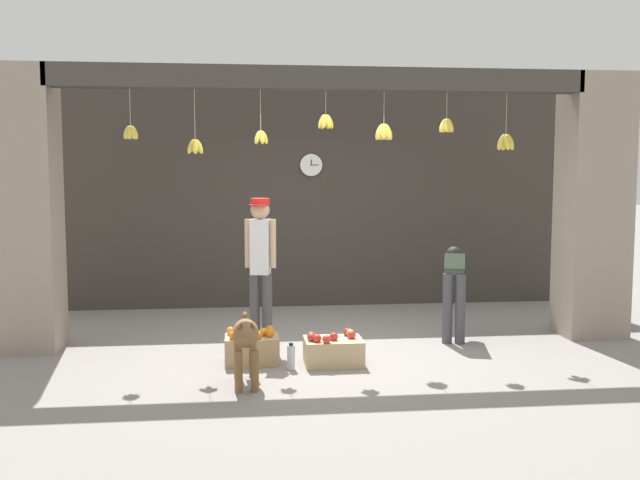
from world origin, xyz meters
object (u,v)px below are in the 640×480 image
Objects in this scene: wall_clock at (311,165)px; water_bottle at (291,357)px; shopkeeper at (260,260)px; fruit_crate_oranges at (252,348)px; fruit_crate_apples at (333,350)px; dog at (246,338)px; worker_stooping at (454,281)px.

water_bottle is at bearing -99.03° from wall_clock.
water_bottle is at bearing 118.83° from shopkeeper.
wall_clock reaches higher than fruit_crate_oranges.
shopkeeper is 1.33m from fruit_crate_apples.
shopkeeper reaches higher than dog.
wall_clock is (0.08, 3.05, 1.85)m from fruit_crate_apples.
fruit_crate_oranges is at bearing 171.67° from fruit_crate_apples.
dog is 0.79m from fruit_crate_oranges.
shopkeeper is at bearing -161.51° from worker_stooping.
fruit_crate_oranges is 3.57m from wall_clock.
wall_clock is (0.77, 2.25, 1.04)m from shopkeeper.
shopkeeper is 2.20m from worker_stooping.
shopkeeper is 4.95× the size of wall_clock.
shopkeeper is 2.59m from wall_clock.
fruit_crate_apples is (0.80, -0.12, -0.01)m from fruit_crate_oranges.
shopkeeper reaches higher than fruit_crate_oranges.
fruit_crate_oranges is at bearing 144.11° from water_bottle.
fruit_crate_apples is at bearing 144.22° from shopkeeper.
worker_stooping reaches higher than fruit_crate_oranges.
water_bottle is (0.37, -0.27, -0.03)m from fruit_crate_oranges.
shopkeeper is 3.04× the size of fruit_crate_oranges.
shopkeeper is at bearing 81.04° from fruit_crate_oranges.
worker_stooping reaches higher than water_bottle.
dog is at bearing -104.40° from wall_clock.
wall_clock is (0.94, 3.67, 1.56)m from dog.
dog is at bearing 96.58° from shopkeeper.
fruit_crate_apples is 1.75× the size of wall_clock.
fruit_crate_oranges is 0.93× the size of fruit_crate_apples.
fruit_crate_apples is 3.57m from wall_clock.
fruit_crate_oranges is 0.81m from fruit_crate_apples.
worker_stooping reaches higher than fruit_crate_apples.
worker_stooping is 2.48m from fruit_crate_oranges.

